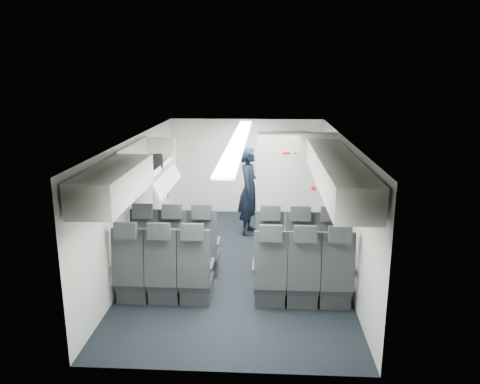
# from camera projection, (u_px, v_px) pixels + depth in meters

# --- Properties ---
(cabin_shell) EXTENTS (3.41, 6.01, 2.16)m
(cabin_shell) POSITION_uv_depth(u_px,v_px,m) (239.00, 200.00, 7.71)
(cabin_shell) COLOR black
(cabin_shell) RESTS_ON ground
(seat_row_front) EXTENTS (3.33, 0.56, 1.24)m
(seat_row_front) POSITION_uv_depth(u_px,v_px,m) (237.00, 253.00, 7.38)
(seat_row_front) COLOR #27282B
(seat_row_front) RESTS_ON cabin_shell
(seat_row_mid) EXTENTS (3.33, 0.56, 1.24)m
(seat_row_mid) POSITION_uv_depth(u_px,v_px,m) (233.00, 277.00, 6.51)
(seat_row_mid) COLOR #27282B
(seat_row_mid) RESTS_ON cabin_shell
(overhead_bin_left_rear) EXTENTS (0.53, 1.80, 0.40)m
(overhead_bin_left_rear) POSITION_uv_depth(u_px,v_px,m) (114.00, 183.00, 5.67)
(overhead_bin_left_rear) COLOR white
(overhead_bin_left_rear) RESTS_ON cabin_shell
(overhead_bin_left_front_open) EXTENTS (0.64, 1.70, 0.72)m
(overhead_bin_left_front_open) POSITION_uv_depth(u_px,v_px,m) (147.00, 165.00, 7.40)
(overhead_bin_left_front_open) COLOR #9E9E93
(overhead_bin_left_front_open) RESTS_ON cabin_shell
(overhead_bin_right_rear) EXTENTS (0.53, 1.80, 0.40)m
(overhead_bin_right_rear) POSITION_uv_depth(u_px,v_px,m) (347.00, 186.00, 5.52)
(overhead_bin_right_rear) COLOR white
(overhead_bin_right_rear) RESTS_ON cabin_shell
(overhead_bin_right_front) EXTENTS (0.53, 1.70, 0.40)m
(overhead_bin_right_front) POSITION_uv_depth(u_px,v_px,m) (328.00, 159.00, 7.21)
(overhead_bin_right_front) COLOR white
(overhead_bin_right_front) RESTS_ON cabin_shell
(bulkhead_partition) EXTENTS (1.40, 0.15, 2.13)m
(bulkhead_partition) POSITION_uv_depth(u_px,v_px,m) (295.00, 191.00, 8.45)
(bulkhead_partition) COLOR silver
(bulkhead_partition) RESTS_ON cabin_shell
(galley_unit) EXTENTS (0.85, 0.52, 1.90)m
(galley_unit) POSITION_uv_depth(u_px,v_px,m) (289.00, 175.00, 10.33)
(galley_unit) COLOR #939399
(galley_unit) RESTS_ON cabin_shell
(boarding_door) EXTENTS (0.12, 1.27, 1.86)m
(boarding_door) POSITION_uv_depth(u_px,v_px,m) (162.00, 186.00, 9.35)
(boarding_door) COLOR silver
(boarding_door) RESTS_ON cabin_shell
(flight_attendant) EXTENTS (0.52, 0.70, 1.76)m
(flight_attendant) POSITION_uv_depth(u_px,v_px,m) (249.00, 191.00, 9.27)
(flight_attendant) COLOR black
(flight_attendant) RESTS_ON ground
(carry_on_bag) EXTENTS (0.44, 0.36, 0.23)m
(carry_on_bag) POSITION_uv_depth(u_px,v_px,m) (150.00, 162.00, 7.43)
(carry_on_bag) COLOR black
(carry_on_bag) RESTS_ON overhead_bin_left_front_open
(papers) EXTENTS (0.18, 0.09, 0.13)m
(papers) POSITION_uv_depth(u_px,v_px,m) (259.00, 181.00, 9.16)
(papers) COLOR white
(papers) RESTS_ON flight_attendant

